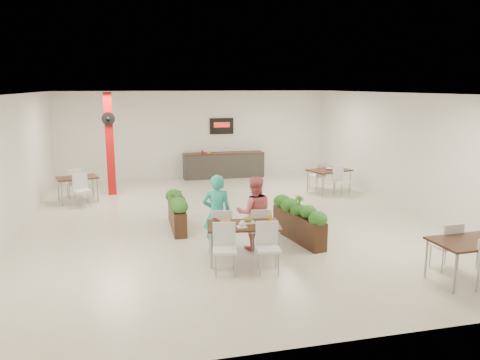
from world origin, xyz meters
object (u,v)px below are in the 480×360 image
at_px(service_counter, 224,164).
at_px(side_table_c, 470,247).
at_px(planter_left, 177,208).
at_px(planter_right, 299,218).
at_px(side_table_a, 77,181).
at_px(red_column, 110,143).
at_px(main_table, 243,230).
at_px(side_table_b, 329,173).
at_px(diner_man, 217,214).
at_px(diner_woman, 254,213).

bearing_deg(service_counter, side_table_c, -77.80).
bearing_deg(service_counter, planter_left, -111.79).
relative_size(planter_right, side_table_c, 1.18).
bearing_deg(side_table_a, red_column, 23.83).
height_order(red_column, service_counter, red_column).
bearing_deg(side_table_a, main_table, -74.18).
height_order(side_table_a, side_table_b, same).
bearing_deg(service_counter, side_table_b, -49.62).
distance_m(service_counter, diner_man, 8.01).
xyz_separation_m(service_counter, side_table_b, (2.78, -3.27, 0.14)).
height_order(diner_woman, planter_right, diner_woman).
distance_m(planter_left, side_table_a, 4.19).
bearing_deg(diner_man, side_table_a, -49.40).
bearing_deg(diner_woman, side_table_a, -43.41).
height_order(planter_right, side_table_c, planter_right).
bearing_deg(planter_left, planter_right, -31.25).
xyz_separation_m(service_counter, side_table_c, (2.23, -10.33, 0.14)).
relative_size(diner_man, diner_woman, 1.05).
height_order(diner_woman, side_table_a, diner_woman).
bearing_deg(diner_woman, planter_right, -156.12).
xyz_separation_m(main_table, planter_left, (-1.02, 2.49, -0.14)).
xyz_separation_m(planter_right, side_table_b, (2.64, 4.24, 0.14)).
xyz_separation_m(service_counter, side_table_a, (-4.96, -2.66, 0.13)).
xyz_separation_m(main_table, diner_woman, (0.41, 0.65, 0.14)).
distance_m(service_counter, main_table, 8.57).
xyz_separation_m(planter_right, side_table_a, (-5.10, 4.85, 0.13)).
distance_m(side_table_a, side_table_b, 7.76).
distance_m(diner_man, side_table_b, 6.42).
bearing_deg(side_table_a, side_table_c, -62.78).
bearing_deg(diner_woman, service_counter, -88.24).
distance_m(main_table, diner_man, 0.78).
distance_m(service_counter, side_table_a, 5.63).
relative_size(diner_man, planter_right, 0.85).
bearing_deg(planter_right, side_table_c, -53.49).
bearing_deg(diner_woman, side_table_c, 150.38).
bearing_deg(planter_left, red_column, 111.39).
height_order(red_column, diner_woman, red_column).
bearing_deg(service_counter, side_table_a, -151.77).
height_order(planter_left, side_table_a, planter_left).
distance_m(main_table, side_table_a, 6.82).
bearing_deg(main_table, planter_left, 112.31).
distance_m(service_counter, side_table_b, 4.30).
relative_size(red_column, side_table_b, 1.91).
bearing_deg(main_table, side_table_b, 51.33).
height_order(main_table, diner_woman, diner_woman).
bearing_deg(side_table_c, planter_right, 124.53).
relative_size(red_column, side_table_a, 1.91).
bearing_deg(red_column, diner_man, -69.34).
distance_m(diner_woman, side_table_c, 4.07).
bearing_deg(red_column, service_counter, 25.00).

